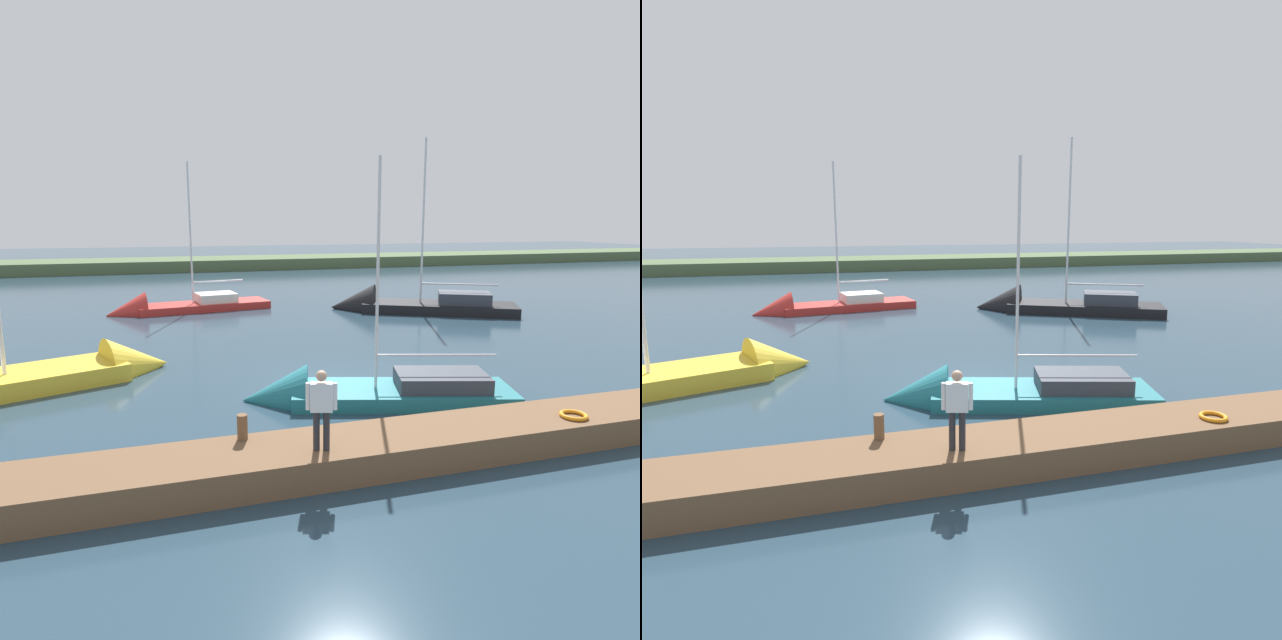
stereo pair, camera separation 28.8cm
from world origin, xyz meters
The scene contains 10 objects.
ground_plane centered at (0.00, 0.00, 0.00)m, with size 200.00×200.00×0.00m, color #263D4C.
far_shoreline centered at (0.00, -45.15, 0.00)m, with size 180.00×8.00×2.40m, color #4C603D.
dock_pier centered at (0.00, 5.88, 0.34)m, with size 25.76×1.87×0.68m, color brown.
mooring_post_far centered at (3.86, 5.23, 0.97)m, with size 0.23×0.23×0.57m, color brown.
life_ring_buoy centered at (-4.10, 6.26, 0.73)m, with size 0.66×0.66×0.10m, color orange.
sailboat_near_dock centered at (4.88, -16.32, 0.11)m, with size 9.88×3.91×10.03m.
sailboat_far_left centered at (-8.43, -12.55, 0.20)m, with size 11.11×7.83×11.45m.
sailboat_outer_mooring centered at (0.00, 1.81, 0.11)m, with size 8.46×4.40×8.27m.
sailboat_mid_channel centered at (9.18, -2.61, 0.21)m, with size 9.97×5.67×11.21m.
person_on_dock centered at (2.36, 6.25, 1.69)m, with size 0.63×0.35×1.73m.
Camera 1 is at (5.37, 16.12, 5.42)m, focal length 29.47 mm.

